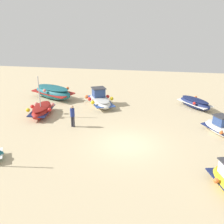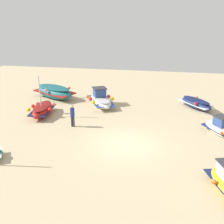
{
  "view_description": "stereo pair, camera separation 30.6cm",
  "coord_description": "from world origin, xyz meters",
  "px_view_note": "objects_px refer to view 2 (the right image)",
  "views": [
    {
      "loc": [
        -1.79,
        14.45,
        7.35
      ],
      "look_at": [
        1.63,
        -3.36,
        0.9
      ],
      "focal_mm": 40.94,
      "sensor_mm": 36.0,
      "label": 1
    },
    {
      "loc": [
        -2.09,
        14.39,
        7.35
      ],
      "look_at": [
        1.63,
        -3.36,
        0.9
      ],
      "focal_mm": 40.94,
      "sensor_mm": 36.0,
      "label": 2
    }
  ],
  "objects_px": {
    "fishing_boat_2": "(196,103)",
    "fishing_boat_4": "(43,110)",
    "person_walking": "(72,114)",
    "fishing_boat_6": "(54,92)",
    "fishing_boat_0": "(223,129)",
    "fishing_boat_3": "(100,100)"
  },
  "relations": [
    {
      "from": "fishing_boat_2",
      "to": "fishing_boat_4",
      "type": "xyz_separation_m",
      "value": [
        12.57,
        4.48,
        0.03
      ]
    },
    {
      "from": "fishing_boat_4",
      "to": "person_walking",
      "type": "bearing_deg",
      "value": -126.89
    },
    {
      "from": "fishing_boat_2",
      "to": "fishing_boat_6",
      "type": "xyz_separation_m",
      "value": [
        13.71,
        -0.43,
        0.2
      ]
    },
    {
      "from": "fishing_boat_0",
      "to": "fishing_boat_4",
      "type": "bearing_deg",
      "value": 52.93
    },
    {
      "from": "fishing_boat_0",
      "to": "fishing_boat_3",
      "type": "height_order",
      "value": "fishing_boat_0"
    },
    {
      "from": "fishing_boat_6",
      "to": "person_walking",
      "type": "relative_size",
      "value": 3.1
    },
    {
      "from": "fishing_boat_3",
      "to": "fishing_boat_4",
      "type": "distance_m",
      "value": 5.38
    },
    {
      "from": "fishing_boat_0",
      "to": "person_walking",
      "type": "xyz_separation_m",
      "value": [
        10.5,
        0.63,
        0.5
      ]
    },
    {
      "from": "fishing_boat_6",
      "to": "person_walking",
      "type": "xyz_separation_m",
      "value": [
        -4.42,
        6.7,
        0.29
      ]
    },
    {
      "from": "fishing_boat_0",
      "to": "fishing_boat_2",
      "type": "relative_size",
      "value": 0.96
    },
    {
      "from": "fishing_boat_2",
      "to": "fishing_boat_3",
      "type": "xyz_separation_m",
      "value": [
        8.56,
        0.9,
        0.07
      ]
    },
    {
      "from": "fishing_boat_2",
      "to": "fishing_boat_4",
      "type": "distance_m",
      "value": 13.34
    },
    {
      "from": "person_walking",
      "to": "fishing_boat_0",
      "type": "bearing_deg",
      "value": -73.06
    },
    {
      "from": "fishing_boat_0",
      "to": "fishing_boat_2",
      "type": "height_order",
      "value": "fishing_boat_0"
    },
    {
      "from": "fishing_boat_0",
      "to": "fishing_boat_3",
      "type": "xyz_separation_m",
      "value": [
        9.77,
        -4.74,
        0.07
      ]
    },
    {
      "from": "fishing_boat_4",
      "to": "fishing_boat_2",
      "type": "bearing_deg",
      "value": -78.67
    },
    {
      "from": "fishing_boat_2",
      "to": "fishing_boat_3",
      "type": "bearing_deg",
      "value": -122.14
    },
    {
      "from": "fishing_boat_0",
      "to": "person_walking",
      "type": "bearing_deg",
      "value": 61.17
    },
    {
      "from": "fishing_boat_4",
      "to": "fishing_boat_3",
      "type": "bearing_deg",
      "value": -56.49
    },
    {
      "from": "fishing_boat_0",
      "to": "fishing_boat_4",
      "type": "height_order",
      "value": "fishing_boat_4"
    },
    {
      "from": "fishing_boat_3",
      "to": "fishing_boat_6",
      "type": "relative_size",
      "value": 0.87
    },
    {
      "from": "fishing_boat_6",
      "to": "person_walking",
      "type": "bearing_deg",
      "value": -29.67
    }
  ]
}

